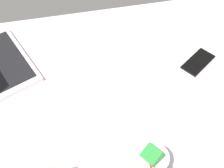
{
  "coord_description": "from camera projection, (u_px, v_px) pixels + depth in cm",
  "views": [
    {
      "loc": [
        -16.36,
        21.79,
        100.01
      ],
      "look_at": [
        42.13,
        9.3,
        24.0
      ],
      "focal_mm": 46.03,
      "sensor_mm": 36.0,
      "label": 1
    }
  ],
  "objects": [
    {
      "name": "snack_cup",
      "position": [
        150.0,
        164.0,
        0.79
      ],
      "size": [
        9.39,
        9.97,
        14.53
      ],
      "color": "silver",
      "rests_on": "bed_mattress"
    },
    {
      "name": "cell_phone",
      "position": [
        198.0,
        62.0,
        1.11
      ],
      "size": [
        13.52,
        15.39,
        0.8
      ],
      "primitive_type": "cube",
      "rotation": [
        0.0,
        0.0,
        3.74
      ],
      "color": "black",
      "rests_on": "bed_mattress"
    }
  ]
}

